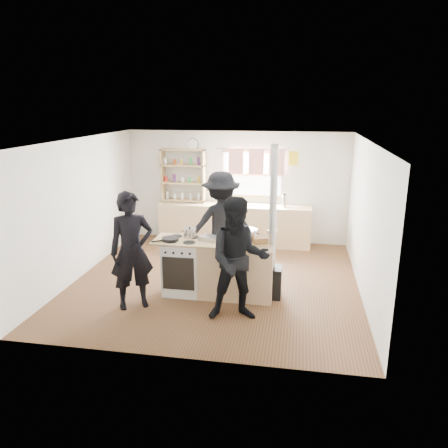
{
  "coord_description": "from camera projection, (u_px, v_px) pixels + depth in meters",
  "views": [
    {
      "loc": [
        1.4,
        -7.17,
        3.11
      ],
      "look_at": [
        0.17,
        -0.1,
        1.1
      ],
      "focal_mm": 35.0,
      "sensor_mm": 36.0,
      "label": 1
    }
  ],
  "objects": [
    {
      "name": "person_near_right",
      "position": [
        239.0,
        260.0,
        6.27
      ],
      "size": [
        1.02,
        0.87,
        1.84
      ],
      "primitive_type": "imported",
      "rotation": [
        0.0,
        0.0,
        0.21
      ],
      "color": "black",
      "rests_on": "ground"
    },
    {
      "name": "ground",
      "position": [
        216.0,
        281.0,
        7.87
      ],
      "size": [
        5.0,
        5.0,
        0.01
      ],
      "primitive_type": "cube",
      "color": "brown",
      "rests_on": "ground"
    },
    {
      "name": "stockpot_stove",
      "position": [
        190.0,
        233.0,
        7.27
      ],
      "size": [
        0.22,
        0.22,
        0.18
      ],
      "color": "silver",
      "rests_on": "cooking_island"
    },
    {
      "name": "person_near_left",
      "position": [
        132.0,
        251.0,
        6.66
      ],
      "size": [
        0.8,
        0.72,
        1.84
      ],
      "primitive_type": "imported",
      "rotation": [
        0.0,
        0.0,
        0.54
      ],
      "color": "black",
      "rests_on": "ground"
    },
    {
      "name": "bread_board",
      "position": [
        261.0,
        242.0,
        6.88
      ],
      "size": [
        0.34,
        0.29,
        0.12
      ],
      "color": "tan",
      "rests_on": "cooking_island"
    },
    {
      "name": "roast_tray",
      "position": [
        210.0,
        238.0,
        7.14
      ],
      "size": [
        0.37,
        0.32,
        0.06
      ],
      "color": "silver",
      "rests_on": "cooking_island"
    },
    {
      "name": "shelving_unit",
      "position": [
        183.0,
        175.0,
        9.88
      ],
      "size": [
        1.0,
        0.28,
        1.2
      ],
      "color": "tan",
      "rests_on": "back_counter"
    },
    {
      "name": "thermos",
      "position": [
        284.0,
        201.0,
        9.52
      ],
      "size": [
        0.1,
        0.1,
        0.27
      ],
      "primitive_type": "cylinder",
      "color": "silver",
      "rests_on": "back_counter"
    },
    {
      "name": "person_far",
      "position": [
        221.0,
        223.0,
        8.04
      ],
      "size": [
        1.41,
        1.13,
        1.91
      ],
      "primitive_type": "imported",
      "rotation": [
        0.0,
        0.0,
        3.54
      ],
      "color": "black",
      "rests_on": "ground"
    },
    {
      "name": "back_counter",
      "position": [
        234.0,
        224.0,
        9.86
      ],
      "size": [
        3.4,
        0.55,
        0.9
      ],
      "primitive_type": "cube",
      "color": "#D3B07F",
      "rests_on": "ground"
    },
    {
      "name": "cooking_island",
      "position": [
        218.0,
        268.0,
        7.2
      ],
      "size": [
        1.97,
        0.64,
        0.93
      ],
      "color": "silver",
      "rests_on": "ground"
    },
    {
      "name": "skillet_greens",
      "position": [
        170.0,
        239.0,
        7.11
      ],
      "size": [
        0.39,
        0.39,
        0.05
      ],
      "color": "black",
      "rests_on": "cooking_island"
    },
    {
      "name": "flue_heater",
      "position": [
        271.0,
        259.0,
        7.07
      ],
      "size": [
        0.35,
        0.35,
        2.5
      ],
      "color": "black",
      "rests_on": "ground"
    },
    {
      "name": "stockpot_counter",
      "position": [
        248.0,
        235.0,
        7.05
      ],
      "size": [
        0.31,
        0.31,
        0.23
      ],
      "color": "#B0B0B2",
      "rests_on": "cooking_island"
    }
  ]
}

